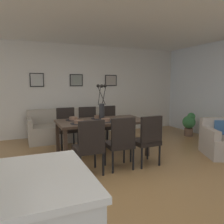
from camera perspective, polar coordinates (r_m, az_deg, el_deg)
The scene contains 24 objects.
ground_plane at distance 3.71m, azimuth -0.57°, elevation -16.24°, with size 9.00×9.00×0.00m, color olive.
back_wall_panel at distance 6.53m, azimuth -11.54°, elevation 5.52°, with size 9.00×0.10×2.60m, color silver.
ceiling_panel at distance 3.95m, azimuth -3.04°, elevation 24.34°, with size 9.00×7.20×0.08m, color white.
dining_table at distance 4.57m, azimuth -2.66°, elevation -3.02°, with size 1.80×0.97×0.74m.
dining_chair_near_left at distance 3.60m, azimuth -5.81°, elevation -8.36°, with size 0.45×0.45×0.92m.
dining_chair_near_right at distance 5.30m, azimuth -11.58°, elevation -3.43°, with size 0.46×0.46×0.92m.
dining_chair_far_left at distance 3.83m, azimuth 2.24°, elevation -7.40°, with size 0.45×0.45×0.92m.
dining_chair_far_right at distance 5.39m, azimuth -6.08°, elevation -3.13°, with size 0.47×0.47×0.92m.
dining_chair_mid_left at distance 4.06m, azimuth 9.17°, elevation -6.62°, with size 0.46×0.46×0.92m.
dining_chair_mid_right at distance 5.61m, azimuth -0.66°, elevation -2.69°, with size 0.47×0.47×0.92m.
centerpiece_vase at distance 4.52m, azimuth -2.68°, elevation 1.45°, with size 0.21×0.23×0.73m.
placemat_near_left at distance 4.19m, azimuth -8.58°, elevation -2.94°, with size 0.32×0.32×0.01m, color black.
bowl_near_left at distance 4.18m, azimuth -8.59°, elevation -2.44°, with size 0.17×0.17×0.07m.
placemat_near_right at distance 4.61m, azimuth -9.93°, elevation -2.04°, with size 0.32×0.32×0.01m, color black.
bowl_near_right at distance 4.60m, azimuth -9.94°, elevation -1.59°, with size 0.17×0.17×0.07m.
placemat_far_left at distance 4.35m, azimuth -1.67°, elevation -2.49°, with size 0.32×0.32×0.01m, color black.
bowl_far_left at distance 4.35m, azimuth -1.67°, elevation -2.00°, with size 0.17×0.17×0.07m.
placemat_far_right at distance 4.76m, azimuth -3.58°, elevation -1.66°, with size 0.32×0.32×0.01m, color black.
bowl_far_right at distance 4.75m, azimuth -3.58°, elevation -1.22°, with size 0.17×0.17×0.07m.
sofa at distance 6.08m, azimuth -11.35°, elevation -4.29°, with size 2.02×0.84×0.80m.
framed_picture_left at distance 6.35m, azimuth -18.84°, elevation 7.84°, with size 0.37×0.03×0.37m.
framed_picture_center at distance 6.52m, azimuth -9.21°, elevation 8.11°, with size 0.38×0.03×0.35m.
framed_picture_right at distance 6.86m, azimuth -0.29°, elevation 8.15°, with size 0.38×0.03×0.33m.
potted_plant at distance 6.68m, azimuth 19.31°, elevation -2.71°, with size 0.36×0.36×0.67m.
Camera 1 is at (-1.29, -3.15, 1.48)m, focal length 35.40 mm.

